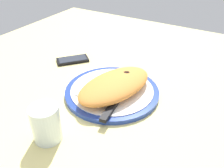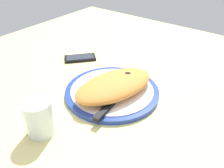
{
  "view_description": "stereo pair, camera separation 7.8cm",
  "coord_description": "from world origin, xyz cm",
  "px_view_note": "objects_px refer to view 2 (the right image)",
  "views": [
    {
      "loc": [
        56.53,
        33.25,
        46.47
      ],
      "look_at": [
        0.0,
        0.0,
        3.78
      ],
      "focal_mm": 38.7,
      "sensor_mm": 36.0,
      "label": 1
    },
    {
      "loc": [
        52.18,
        39.74,
        46.47
      ],
      "look_at": [
        0.0,
        0.0,
        3.78
      ],
      "focal_mm": 38.7,
      "sensor_mm": 36.0,
      "label": 2
    }
  ],
  "objects_px": {
    "plate": "(112,91)",
    "smartphone": "(80,58)",
    "calzone": "(114,85)",
    "water_glass": "(40,120)",
    "fork": "(93,86)",
    "knife": "(110,105)"
  },
  "relations": [
    {
      "from": "fork",
      "to": "smartphone",
      "type": "height_order",
      "value": "fork"
    },
    {
      "from": "calzone",
      "to": "smartphone",
      "type": "height_order",
      "value": "calzone"
    },
    {
      "from": "calzone",
      "to": "water_glass",
      "type": "relative_size",
      "value": 3.08
    },
    {
      "from": "plate",
      "to": "smartphone",
      "type": "relative_size",
      "value": 2.28
    },
    {
      "from": "calzone",
      "to": "fork",
      "type": "height_order",
      "value": "calzone"
    },
    {
      "from": "smartphone",
      "to": "water_glass",
      "type": "distance_m",
      "value": 0.44
    },
    {
      "from": "water_glass",
      "to": "smartphone",
      "type": "bearing_deg",
      "value": -150.03
    },
    {
      "from": "smartphone",
      "to": "plate",
      "type": "bearing_deg",
      "value": 65.41
    },
    {
      "from": "plate",
      "to": "knife",
      "type": "distance_m",
      "value": 0.09
    },
    {
      "from": "water_glass",
      "to": "knife",
      "type": "bearing_deg",
      "value": 153.37
    },
    {
      "from": "fork",
      "to": "water_glass",
      "type": "distance_m",
      "value": 0.23
    },
    {
      "from": "calzone",
      "to": "knife",
      "type": "height_order",
      "value": "calzone"
    },
    {
      "from": "plate",
      "to": "calzone",
      "type": "xyz_separation_m",
      "value": [
        0.01,
        0.01,
        0.03
      ]
    },
    {
      "from": "calzone",
      "to": "fork",
      "type": "bearing_deg",
      "value": -76.15
    },
    {
      "from": "calzone",
      "to": "water_glass",
      "type": "xyz_separation_m",
      "value": [
        0.25,
        -0.06,
        0.0
      ]
    },
    {
      "from": "fork",
      "to": "knife",
      "type": "relative_size",
      "value": 0.73
    },
    {
      "from": "calzone",
      "to": "fork",
      "type": "distance_m",
      "value": 0.08
    },
    {
      "from": "plate",
      "to": "fork",
      "type": "relative_size",
      "value": 1.87
    },
    {
      "from": "calzone",
      "to": "water_glass",
      "type": "height_order",
      "value": "water_glass"
    },
    {
      "from": "fork",
      "to": "smartphone",
      "type": "relative_size",
      "value": 1.22
    },
    {
      "from": "water_glass",
      "to": "plate",
      "type": "bearing_deg",
      "value": 170.88
    },
    {
      "from": "plate",
      "to": "smartphone",
      "type": "distance_m",
      "value": 0.28
    }
  ]
}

